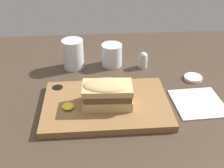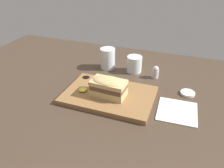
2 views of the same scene
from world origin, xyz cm
name	(u,v)px [view 2 (image 2 of 2)]	position (x,y,z in cm)	size (l,w,h in cm)	color
dining_table	(117,93)	(0.00, 0.00, 1.00)	(181.14, 105.14, 2.00)	#423326
serving_board	(109,95)	(-1.74, -5.24, 3.04)	(37.74, 25.27, 2.13)	olive
sandwich	(109,86)	(-1.32, -6.55, 8.33)	(14.73, 8.81, 7.91)	tan
mustard_dollop	(83,90)	(-12.89, -7.59, 4.79)	(3.53, 3.53, 1.41)	yellow
water_glass	(108,60)	(-12.35, 20.93, 6.78)	(7.82, 7.82, 11.01)	silver
wine_glass	(134,65)	(2.10, 21.75, 5.73)	(7.75, 7.75, 8.36)	silver
napkin	(177,111)	(27.00, -5.47, 2.20)	(15.68, 16.18, 0.40)	white
salt_shaker	(155,72)	(13.64, 18.84, 5.14)	(3.31, 3.31, 6.28)	silver
condiment_dish	(188,93)	(30.00, 8.83, 2.53)	(6.26, 6.26, 1.06)	white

